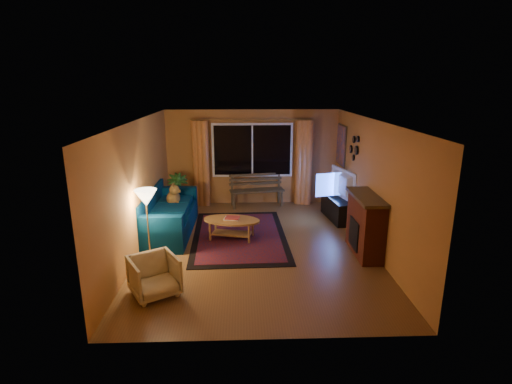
{
  "coord_description": "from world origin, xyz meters",
  "views": [
    {
      "loc": [
        -0.28,
        -7.42,
        3.2
      ],
      "look_at": [
        0.0,
        0.3,
        1.05
      ],
      "focal_mm": 28.0,
      "sensor_mm": 36.0,
      "label": 1
    }
  ],
  "objects_px": {
    "floor_lamp": "(148,226)",
    "coffee_table": "(232,229)",
    "tv_console": "(337,209)",
    "bench": "(257,198)",
    "armchair": "(154,274)",
    "sofa": "(167,212)"
  },
  "relations": [
    {
      "from": "sofa",
      "to": "tv_console",
      "type": "relative_size",
      "value": 1.87
    },
    {
      "from": "bench",
      "to": "tv_console",
      "type": "height_order",
      "value": "tv_console"
    },
    {
      "from": "sofa",
      "to": "coffee_table",
      "type": "distance_m",
      "value": 1.46
    },
    {
      "from": "bench",
      "to": "floor_lamp",
      "type": "relative_size",
      "value": 1.07
    },
    {
      "from": "bench",
      "to": "sofa",
      "type": "distance_m",
      "value": 2.77
    },
    {
      "from": "floor_lamp",
      "to": "tv_console",
      "type": "distance_m",
      "value": 4.54
    },
    {
      "from": "armchair",
      "to": "coffee_table",
      "type": "distance_m",
      "value": 2.52
    },
    {
      "from": "bench",
      "to": "tv_console",
      "type": "xyz_separation_m",
      "value": [
        1.89,
        -1.11,
        0.05
      ]
    },
    {
      "from": "armchair",
      "to": "floor_lamp",
      "type": "bearing_deg",
      "value": 75.0
    },
    {
      "from": "tv_console",
      "to": "coffee_table",
      "type": "bearing_deg",
      "value": -162.04
    },
    {
      "from": "floor_lamp",
      "to": "coffee_table",
      "type": "bearing_deg",
      "value": 32.47
    },
    {
      "from": "floor_lamp",
      "to": "bench",
      "type": "bearing_deg",
      "value": 56.75
    },
    {
      "from": "armchair",
      "to": "coffee_table",
      "type": "bearing_deg",
      "value": 32.56
    },
    {
      "from": "armchair",
      "to": "floor_lamp",
      "type": "relative_size",
      "value": 0.52
    },
    {
      "from": "coffee_table",
      "to": "tv_console",
      "type": "relative_size",
      "value": 0.95
    },
    {
      "from": "tv_console",
      "to": "bench",
      "type": "bearing_deg",
      "value": 142.65
    },
    {
      "from": "bench",
      "to": "tv_console",
      "type": "bearing_deg",
      "value": -40.46
    },
    {
      "from": "bench",
      "to": "sofa",
      "type": "xyz_separation_m",
      "value": [
        -2.01,
        -1.89,
        0.26
      ]
    },
    {
      "from": "floor_lamp",
      "to": "coffee_table",
      "type": "height_order",
      "value": "floor_lamp"
    },
    {
      "from": "floor_lamp",
      "to": "armchair",
      "type": "bearing_deg",
      "value": -74.49
    },
    {
      "from": "floor_lamp",
      "to": "tv_console",
      "type": "bearing_deg",
      "value": 27.83
    },
    {
      "from": "floor_lamp",
      "to": "coffee_table",
      "type": "xyz_separation_m",
      "value": [
        1.5,
        0.95,
        -0.45
      ]
    }
  ]
}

